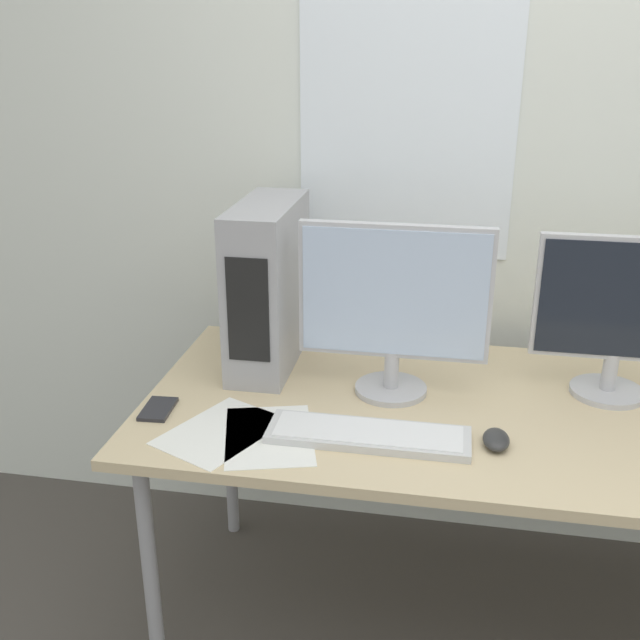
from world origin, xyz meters
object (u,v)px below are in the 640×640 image
Objects in this scene: monitor_main at (394,304)px; cell_phone at (158,409)px; keyboard at (368,435)px; mouse at (496,440)px; pc_tower at (268,285)px; monitor_right_near at (619,312)px.

monitor_main is 3.90× the size of cell_phone.
cell_phone is (-0.55, 0.04, -0.01)m from keyboard.
pc_tower is at bearing 149.77° from mouse.
pc_tower is 0.97× the size of keyboard.
pc_tower is 0.95× the size of monitor_main.
mouse is 0.79× the size of cell_phone.
monitor_right_near reaches higher than keyboard.
pc_tower is 0.48m from cell_phone.
monitor_right_near is at bearing 11.29° from cell_phone.
cell_phone is at bearing -165.05° from monitor_right_near.
pc_tower is 0.95m from monitor_right_near.
cell_phone is at bearing -159.51° from monitor_main.
monitor_right_near is at bearing 47.07° from mouse.
monitor_right_near is 4.32× the size of mouse.
pc_tower is 0.58m from keyboard.
keyboard is 3.81× the size of cell_phone.
monitor_right_near is at bearing -2.93° from pc_tower.
mouse is at bearing 4.76° from keyboard.
pc_tower reaches higher than monitor_main.
keyboard is 4.80× the size of mouse.
monitor_right_near is at bearing 9.05° from monitor_main.
monitor_right_near is (0.95, -0.05, -0.00)m from pc_tower.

